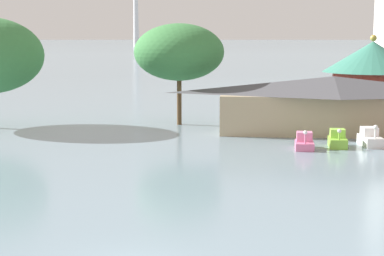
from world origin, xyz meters
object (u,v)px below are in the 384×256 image
object	(u,v)px
green_roof_pavilion	(372,74)
boathouse	(333,104)
pedal_boat_pink	(304,142)
shoreline_tree_mid	(179,52)
pedal_boat_lime	(338,140)
pedal_boat_white	(370,138)

from	to	relation	value
green_roof_pavilion	boathouse	bearing A→B (deg)	-113.63
pedal_boat_pink	shoreline_tree_mid	bearing A→B (deg)	-134.97
shoreline_tree_mid	pedal_boat_lime	bearing A→B (deg)	-37.91
pedal_boat_pink	pedal_boat_white	distance (m)	5.62
pedal_boat_pink	green_roof_pavilion	bearing A→B (deg)	158.95
boathouse	pedal_boat_lime	bearing A→B (deg)	-93.64
boathouse	green_roof_pavilion	distance (m)	14.23
pedal_boat_pink	boathouse	world-z (taller)	boathouse
pedal_boat_white	shoreline_tree_mid	size ratio (longest dim) A/B	0.31
pedal_boat_pink	green_roof_pavilion	distance (m)	22.97
pedal_boat_lime	green_roof_pavilion	distance (m)	21.08
boathouse	shoreline_tree_mid	xyz separation A→B (m)	(-14.25, 3.89, 4.37)
pedal_boat_lime	green_roof_pavilion	world-z (taller)	green_roof_pavilion
pedal_boat_lime	pedal_boat_white	xyz separation A→B (m)	(2.64, 0.83, 0.03)
pedal_boat_pink	pedal_boat_lime	xyz separation A→B (m)	(2.65, 1.07, 0.05)
pedal_boat_pink	pedal_boat_white	size ratio (longest dim) A/B	0.81
pedal_boat_lime	shoreline_tree_mid	world-z (taller)	shoreline_tree_mid
pedal_boat_white	boathouse	distance (m)	6.76
boathouse	shoreline_tree_mid	world-z (taller)	shoreline_tree_mid
pedal_boat_lime	boathouse	xyz separation A→B (m)	(0.44, 6.87, 2.11)
pedal_boat_white	boathouse	xyz separation A→B (m)	(-2.20, 6.04, 2.08)
pedal_boat_pink	green_roof_pavilion	world-z (taller)	green_roof_pavilion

